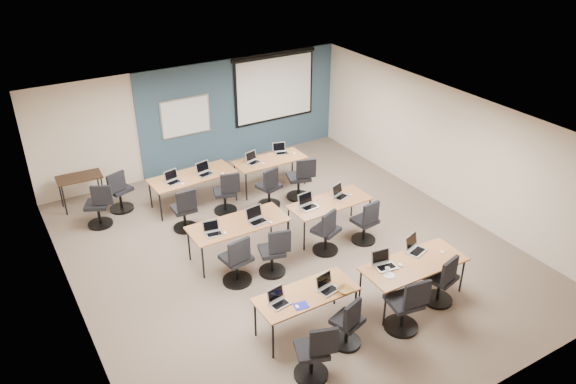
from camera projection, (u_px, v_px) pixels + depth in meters
floor at (289, 250)px, 11.19m from camera, size 8.00×9.00×0.02m
ceiling at (289, 124)px, 9.91m from camera, size 8.00×9.00×0.02m
wall_back at (196, 118)px, 13.95m from camera, size 8.00×0.04×2.70m
wall_front at (470, 334)px, 7.15m from camera, size 8.00×0.04×2.70m
wall_left at (69, 253)px, 8.74m from camera, size 0.04×9.00×2.70m
wall_right at (445, 147)px, 12.36m from camera, size 0.04×9.00×2.70m
blue_accent_panel at (242, 109)px, 14.49m from camera, size 5.50×0.04×2.70m
whiteboard at (186, 117)px, 13.71m from camera, size 1.28×0.03×0.98m
projector_screen at (275, 84)px, 14.62m from camera, size 2.40×0.10×1.82m
training_table_front_left at (306, 296)px, 8.87m from camera, size 1.66×0.69×0.73m
training_table_front_right at (414, 265)px, 9.58m from camera, size 1.87×0.78×0.73m
training_table_mid_left at (238, 225)px, 10.74m from camera, size 1.92×0.80×0.73m
training_table_mid_right at (330, 204)px, 11.47m from camera, size 1.73×0.72×0.73m
training_table_back_left at (192, 177)px, 12.53m from camera, size 1.91×0.80×0.73m
training_table_back_right at (270, 161)px, 13.27m from camera, size 1.71×0.71×0.73m
laptop_0 at (278, 300)px, 8.61m from camera, size 0.31×0.26×0.23m
mouse_0 at (297, 307)px, 8.55m from camera, size 0.07×0.10×0.03m
task_chair_0 at (314, 356)px, 8.09m from camera, size 0.54×0.52×1.00m
laptop_1 at (327, 286)px, 8.91m from camera, size 0.32×0.27×0.24m
mouse_1 at (346, 286)px, 8.99m from camera, size 0.08×0.10×0.03m
task_chair_1 at (348, 326)px, 8.67m from camera, size 0.49×0.48×0.96m
laptop_2 at (384, 263)px, 9.46m from camera, size 0.35×0.30×0.27m
mouse_2 at (400, 265)px, 9.49m from camera, size 0.07×0.11×0.04m
task_chair_2 at (406, 309)px, 8.98m from camera, size 0.57×0.57×1.04m
laptop_3 at (415, 247)px, 9.87m from camera, size 0.36×0.30×0.27m
mouse_3 at (442, 252)px, 9.84m from camera, size 0.08×0.11×0.03m
task_chair_3 at (442, 283)px, 9.58m from camera, size 0.53×0.53×1.01m
laptop_4 at (213, 231)px, 10.36m from camera, size 0.30×0.26×0.23m
mouse_4 at (225, 233)px, 10.39m from camera, size 0.07×0.10×0.03m
task_chair_4 at (237, 264)px, 10.07m from camera, size 0.54×0.54×1.02m
laptop_5 at (256, 218)px, 10.75m from camera, size 0.36×0.31×0.27m
mouse_5 at (271, 222)px, 10.72m from camera, size 0.07×0.10×0.03m
task_chair_5 at (274, 255)px, 10.33m from camera, size 0.51×0.51×0.99m
laptop_6 at (308, 204)px, 11.25m from camera, size 0.35×0.30×0.27m
mouse_6 at (317, 205)px, 11.32m from camera, size 0.07×0.10×0.03m
task_chair_6 at (326, 235)px, 10.94m from camera, size 0.54×0.51×0.99m
laptop_7 at (340, 194)px, 11.62m from camera, size 0.33×0.28×0.25m
mouse_7 at (351, 195)px, 11.69m from camera, size 0.06×0.09×0.03m
task_chair_7 at (366, 225)px, 11.27m from camera, size 0.50×0.50×0.98m
laptop_8 at (173, 179)px, 12.20m from camera, size 0.32×0.28×0.25m
mouse_8 at (183, 184)px, 12.13m from camera, size 0.07×0.10×0.03m
task_chair_8 at (185, 213)px, 11.69m from camera, size 0.51×0.51×0.99m
laptop_9 at (204, 171)px, 12.55m from camera, size 0.35×0.29×0.26m
mouse_9 at (223, 173)px, 12.57m from camera, size 0.07×0.11×0.03m
task_chair_9 at (226, 196)px, 12.33m from camera, size 0.53×0.52×1.00m
laptop_10 at (253, 160)px, 13.08m from camera, size 0.32×0.27×0.24m
mouse_10 at (263, 163)px, 13.04m from camera, size 0.06×0.09×0.03m
task_chair_10 at (269, 190)px, 12.56m from camera, size 0.52×0.51×1.00m
laptop_11 at (281, 151)px, 13.55m from camera, size 0.32×0.27×0.24m
mouse_11 at (294, 153)px, 13.52m from camera, size 0.07×0.10×0.03m
task_chair_11 at (300, 182)px, 12.90m from camera, size 0.57×0.56×1.03m
blue_mousepad at (301, 306)px, 8.58m from camera, size 0.25×0.22×0.01m
snack_bowl at (345, 290)px, 8.87m from camera, size 0.30×0.30×0.06m
snack_plate at (389, 275)px, 9.25m from camera, size 0.20×0.20×0.01m
coffee_cup at (387, 270)px, 9.31m from camera, size 0.09×0.09×0.07m
utility_table at (80, 180)px, 12.45m from camera, size 0.96×0.53×0.75m
spare_chair_a at (119, 194)px, 12.39m from camera, size 0.56×0.53×1.01m
spare_chair_b at (99, 209)px, 11.83m from camera, size 0.57×0.53×1.00m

